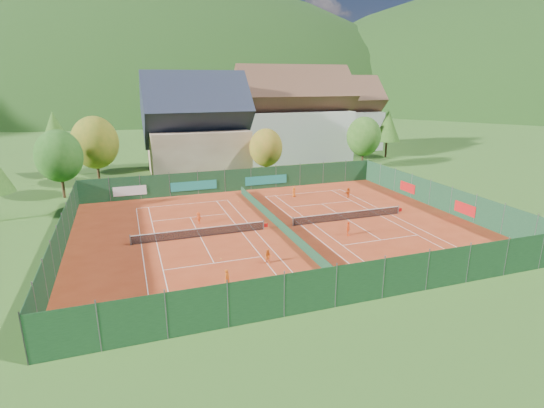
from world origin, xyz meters
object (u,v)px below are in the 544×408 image
Objects in this scene: chalet at (197,131)px; hotel_block_a at (293,120)px; player_left_mid at (268,257)px; hotel_block_b at (340,118)px; player_left_near at (227,279)px; player_left_far at (199,218)px; player_right_near at (348,229)px; player_right_far_a at (294,192)px; player_right_far_b at (348,193)px; ball_hopper at (453,253)px.

hotel_block_a is at bearing 17.53° from chalet.
player_left_mid is (-19.80, -43.93, -6.76)m from hotel_block_a.
player_left_near is at bearing -124.64° from hotel_block_b.
player_left_far is 15.49m from player_right_near.
chalet reaches higher than player_left_mid.
player_right_far_b reaches higher than player_right_far_a.
player_right_far_b is at bearing -97.37° from hotel_block_a.
player_right_far_a is (13.96, 21.54, -0.08)m from player_left_near.
hotel_block_b is 13.02× the size of player_right_far_b.
player_right_near is at bearing 54.77° from player_right_far_a.
player_left_near reaches higher than player_left_mid.
player_left_mid is at bearing -91.21° from chalet.
player_right_far_b is (20.32, 18.83, -0.06)m from player_left_near.
player_right_near is at bearing 155.00° from player_left_far.
hotel_block_b is 62.25m from player_left_mid.
hotel_block_a is at bearing 15.39° from player_right_near.
hotel_block_b is at bearing 85.03° from player_left_mid.
player_left_far is (0.50, 14.96, -0.09)m from player_left_near.
player_left_far is at bearing 138.79° from ball_hopper.
player_right_far_a is at bearing 28.34° from player_right_near.
hotel_block_a is 48.97m from ball_hopper.
hotel_block_a is (19.00, 6.00, 0.76)m from chalet.
player_right_far_a is (0.39, 14.89, -0.06)m from player_right_near.
ball_hopper is 0.62× the size of player_right_far_a.
hotel_block_a is 16.14m from hotel_block_b.
player_right_far_b is (16.17, 15.81, 0.04)m from player_left_mid.
hotel_block_a is 27.00× the size of ball_hopper.
player_left_far is (-37.45, -39.98, -5.99)m from hotel_block_b.
player_left_near reaches higher than player_right_near.
chalet is 41.66m from player_left_near.
player_left_far is (-18.57, 16.27, 0.07)m from ball_hopper.
chalet is at bearing -92.26° from player_left_far.
hotel_block_b is 40.63m from player_right_far_b.
player_right_far_b is at bearing -116.03° from hotel_block_b.
player_left_near reaches higher than player_right_far_a.
player_left_near is at bearing 145.94° from player_right_near.
player_left_near is 15.11m from player_right_near.
player_right_far_b is (19.82, 3.87, 0.03)m from player_left_far.
ball_hopper is at bearing -115.47° from player_right_near.
ball_hopper is 0.55× the size of player_left_near.
player_left_mid is 0.98× the size of player_left_far.
hotel_block_a is at bearing 84.23° from ball_hopper.
chalet is 12.54× the size of player_right_far_a.
player_left_near is 1.15× the size of player_left_far.
player_right_far_b is (6.36, -2.71, 0.02)m from player_right_far_a.
hotel_block_b is at bearing 14.30° from player_left_near.
player_right_far_b is at bearing 0.85° from player_right_near.
ball_hopper is at bearing -108.55° from hotel_block_b.
hotel_block_b is 13.37× the size of player_right_far_a.
player_right_near is 1.10× the size of player_right_far_a.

